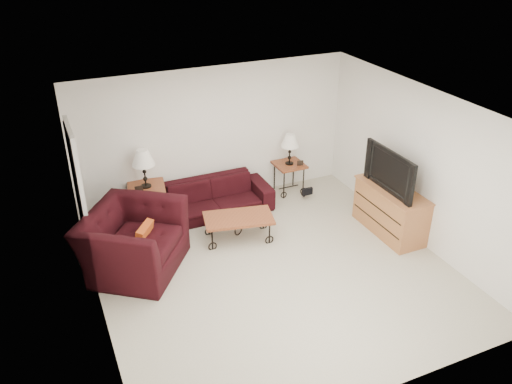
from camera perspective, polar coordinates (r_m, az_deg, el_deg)
ground at (r=7.90m, az=2.07°, el=-8.61°), size 5.00×5.00×0.00m
wall_back at (r=9.33m, az=-4.50°, el=6.09°), size 5.00×0.02×2.50m
wall_front at (r=5.48m, az=13.96°, el=-12.07°), size 5.00×0.02×2.50m
wall_left at (r=6.67m, az=-17.56°, el=-4.74°), size 0.02×5.00×2.50m
wall_right at (r=8.53m, az=17.56°, el=2.65°), size 0.02×5.00×2.50m
ceiling at (r=6.73m, az=2.44°, el=8.78°), size 5.00×5.00×0.00m
doorway at (r=8.22m, az=-18.75°, el=-0.30°), size 0.08×0.94×2.04m
sofa at (r=9.25m, az=-4.70°, el=-0.62°), size 2.06×0.81×0.60m
side_table_left at (r=9.14m, az=-11.70°, el=-1.28°), size 0.71×0.71×0.67m
side_table_right at (r=9.96m, az=3.60°, el=1.56°), size 0.54×0.54×0.59m
lamp_left at (r=8.84m, az=-12.11°, el=2.52°), size 0.44×0.44×0.67m
lamp_right at (r=9.71m, az=3.70°, el=4.67°), size 0.34×0.34×0.59m
photo_frame_left at (r=8.80m, az=-12.66°, el=0.32°), size 0.13×0.02×0.11m
photo_frame_right at (r=9.75m, az=4.84°, el=3.17°), size 0.12×0.04×0.10m
coffee_table at (r=8.53m, az=-1.91°, el=-3.92°), size 1.20×0.82×0.41m
armchair at (r=7.92m, az=-13.26°, el=-5.24°), size 1.88×1.92×0.94m
throw_pillow at (r=7.87m, az=-12.16°, el=-4.91°), size 0.34×0.41×0.43m
tv_stand at (r=8.91m, az=14.47°, el=-1.96°), size 0.56×1.33×0.80m
television at (r=8.56m, az=14.95°, el=2.35°), size 0.16×1.20×0.69m
backpack at (r=9.82m, az=5.30°, el=0.53°), size 0.38×0.32×0.41m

